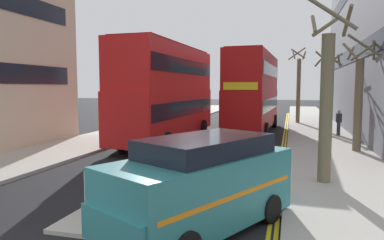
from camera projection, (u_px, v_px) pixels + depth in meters
sidewalk_right at (326, 147)px, 18.83m from camera, size 4.00×80.00×0.14m
sidewalk_left at (106, 138)px, 22.30m from camera, size 4.00×80.00×0.14m
kerb_line_outer at (285, 153)px, 17.48m from camera, size 0.10×56.00×0.01m
kerb_line_inner at (281, 153)px, 17.52m from camera, size 0.10×56.00×0.01m
traffic_island at (92, 217)px, 8.73m from camera, size 1.10×2.20×0.10m
keep_left_bollard at (92, 195)px, 8.67m from camera, size 0.36×0.28×1.11m
double_decker_bus_away at (167, 91)px, 20.73m from camera, size 3.02×10.87×5.64m
double_decker_bus_oncoming at (254, 90)px, 25.50m from camera, size 3.11×10.89×5.64m
taxi_minivan at (199, 185)px, 7.89m from camera, size 3.87×5.13×2.12m
pedestrian_far at (339, 122)px, 22.73m from camera, size 0.34×0.22×1.62m
street_tree_near at (326, 102)px, 11.38m from camera, size 1.49×1.37×5.82m
street_tree_mid at (330, 93)px, 22.67m from camera, size 1.79×2.02×5.44m
street_tree_far at (359, 98)px, 17.07m from camera, size 1.74×1.83×5.53m
street_tree_distant at (298, 87)px, 30.88m from camera, size 1.51×1.72×6.61m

